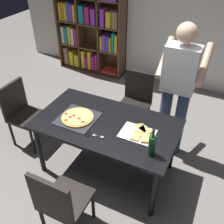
# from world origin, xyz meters

# --- Properties ---
(ground_plane) EXTENTS (12.00, 12.00, 0.00)m
(ground_plane) POSITION_xyz_m (0.00, 0.00, 0.00)
(ground_plane) COLOR gray
(back_wall) EXTENTS (6.40, 0.10, 2.80)m
(back_wall) POSITION_xyz_m (0.00, 2.60, 1.40)
(back_wall) COLOR silver
(back_wall) RESTS_ON ground_plane
(dining_table) EXTENTS (1.59, 0.90, 0.75)m
(dining_table) POSITION_xyz_m (0.00, 0.00, 0.67)
(dining_table) COLOR black
(dining_table) RESTS_ON ground_plane
(chair_near_camera) EXTENTS (0.42, 0.42, 0.90)m
(chair_near_camera) POSITION_xyz_m (-0.00, -0.94, 0.51)
(chair_near_camera) COLOR black
(chair_near_camera) RESTS_ON ground_plane
(chair_far_side) EXTENTS (0.42, 0.42, 0.90)m
(chair_far_side) POSITION_xyz_m (0.00, 0.94, 0.51)
(chair_far_side) COLOR black
(chair_far_side) RESTS_ON ground_plane
(chair_left_end) EXTENTS (0.42, 0.42, 0.90)m
(chair_left_end) POSITION_xyz_m (-1.28, 0.00, 0.51)
(chair_left_end) COLOR black
(chair_left_end) RESTS_ON ground_plane
(bookshelf) EXTENTS (1.40, 0.35, 1.95)m
(bookshelf) POSITION_xyz_m (-1.56, 2.38, 0.88)
(bookshelf) COLOR #513823
(bookshelf) RESTS_ON ground_plane
(person_serving_pizza) EXTENTS (0.55, 0.54, 1.75)m
(person_serving_pizza) POSITION_xyz_m (0.59, 0.72, 1.00)
(person_serving_pizza) COLOR #38476B
(person_serving_pizza) RESTS_ON ground_plane
(pepperoni_pizza_on_tray) EXTENTS (0.43, 0.43, 0.04)m
(pepperoni_pizza_on_tray) POSITION_xyz_m (-0.33, -0.08, 0.77)
(pepperoni_pizza_on_tray) COLOR #2D2D33
(pepperoni_pizza_on_tray) RESTS_ON dining_table
(pizza_slices_on_towel) EXTENTS (0.36, 0.30, 0.03)m
(pizza_slices_on_towel) POSITION_xyz_m (0.41, -0.02, 0.76)
(pizza_slices_on_towel) COLOR white
(pizza_slices_on_towel) RESTS_ON dining_table
(wine_bottle) EXTENTS (0.07, 0.07, 0.32)m
(wine_bottle) POSITION_xyz_m (0.61, -0.24, 0.87)
(wine_bottle) COLOR #194723
(wine_bottle) RESTS_ON dining_table
(kitchen_scissors) EXTENTS (0.20, 0.09, 0.01)m
(kitchen_scissors) POSITION_xyz_m (-0.04, -0.25, 0.76)
(kitchen_scissors) COLOR silver
(kitchen_scissors) RESTS_ON dining_table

